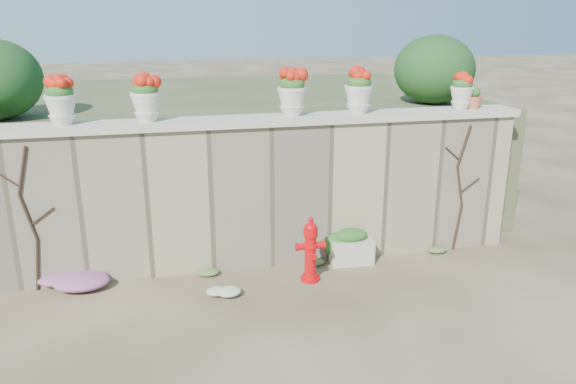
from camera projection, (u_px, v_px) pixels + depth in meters
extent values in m
plane|color=#473723|center=(266.00, 328.00, 6.36)|extent=(80.00, 80.00, 0.00)
cube|color=gray|center=(240.00, 197.00, 7.73)|extent=(8.00, 0.40, 2.00)
cube|color=beige|center=(238.00, 121.00, 7.42)|extent=(8.10, 0.52, 0.10)
cube|color=#384C23|center=(216.00, 147.00, 10.71)|extent=(9.00, 6.00, 2.00)
ellipsoid|color=#143814|center=(434.00, 70.00, 9.12)|extent=(1.30, 1.30, 1.10)
cylinder|color=black|center=(37.00, 265.00, 7.15)|extent=(0.12, 0.04, 0.70)
cylinder|color=black|center=(28.00, 217.00, 6.95)|extent=(0.17, 0.04, 0.61)
cylinder|color=black|center=(22.00, 171.00, 6.77)|extent=(0.18, 0.04, 0.61)
cylinder|color=black|center=(42.00, 216.00, 6.99)|extent=(0.30, 0.02, 0.22)
cylinder|color=black|center=(8.00, 179.00, 6.76)|extent=(0.25, 0.02, 0.21)
cylinder|color=black|center=(457.00, 227.00, 8.43)|extent=(0.12, 0.04, 0.70)
cylinder|color=black|center=(460.00, 186.00, 8.22)|extent=(0.17, 0.04, 0.61)
cylinder|color=black|center=(464.00, 146.00, 8.05)|extent=(0.18, 0.04, 0.61)
cylinder|color=black|center=(470.00, 185.00, 8.26)|extent=(0.30, 0.02, 0.22)
cylinder|color=black|center=(452.00, 153.00, 8.04)|extent=(0.25, 0.02, 0.21)
cylinder|color=red|center=(310.00, 278.00, 7.52)|extent=(0.25, 0.25, 0.05)
cylinder|color=red|center=(310.00, 255.00, 7.41)|extent=(0.15, 0.15, 0.56)
cylinder|color=red|center=(310.00, 246.00, 7.37)|extent=(0.19, 0.19, 0.04)
cylinder|color=red|center=(311.00, 233.00, 7.32)|extent=(0.19, 0.19, 0.11)
ellipsoid|color=red|center=(311.00, 226.00, 7.29)|extent=(0.17, 0.17, 0.13)
cylinder|color=red|center=(311.00, 221.00, 7.27)|extent=(0.06, 0.06, 0.09)
cylinder|color=red|center=(301.00, 247.00, 7.35)|extent=(0.13, 0.09, 0.09)
cylinder|color=red|center=(320.00, 245.00, 7.40)|extent=(0.13, 0.09, 0.09)
cylinder|color=red|center=(312.00, 255.00, 7.31)|extent=(0.08, 0.09, 0.08)
cube|color=beige|center=(351.00, 251.00, 8.02)|extent=(0.63, 0.39, 0.35)
ellipsoid|color=#1E5119|center=(351.00, 235.00, 7.95)|extent=(0.48, 0.31, 0.18)
ellipsoid|color=#1E5119|center=(340.00, 242.00, 8.00)|extent=(0.64, 0.57, 0.60)
ellipsoid|color=#D129BD|center=(73.00, 279.00, 7.26)|extent=(0.97, 0.65, 0.26)
ellipsoid|color=white|center=(222.00, 291.00, 7.04)|extent=(0.45, 0.36, 0.16)
ellipsoid|color=#1E5119|center=(59.00, 91.00, 6.81)|extent=(0.33, 0.33, 0.20)
ellipsoid|color=red|center=(59.00, 85.00, 6.79)|extent=(0.29, 0.29, 0.20)
ellipsoid|color=#1E5119|center=(145.00, 89.00, 7.03)|extent=(0.33, 0.33, 0.20)
ellipsoid|color=red|center=(145.00, 82.00, 7.01)|extent=(0.29, 0.29, 0.20)
ellipsoid|color=#1E5119|center=(292.00, 84.00, 7.44)|extent=(0.34, 0.34, 0.20)
ellipsoid|color=red|center=(292.00, 78.00, 7.41)|extent=(0.30, 0.30, 0.21)
ellipsoid|color=#1E5119|center=(359.00, 82.00, 7.64)|extent=(0.34, 0.34, 0.20)
ellipsoid|color=red|center=(359.00, 76.00, 7.61)|extent=(0.29, 0.29, 0.21)
ellipsoid|color=#1E5119|center=(463.00, 84.00, 8.00)|extent=(0.29, 0.29, 0.17)
ellipsoid|color=red|center=(463.00, 79.00, 7.97)|extent=(0.25, 0.25, 0.18)
ellipsoid|color=#1E5119|center=(474.00, 93.00, 8.08)|extent=(0.20, 0.20, 0.14)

